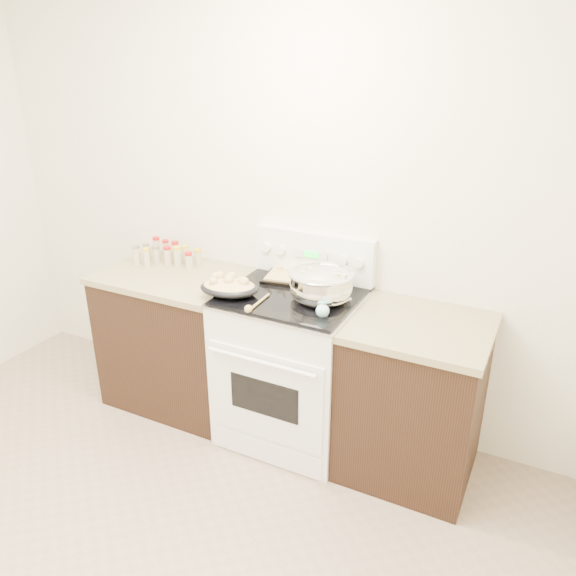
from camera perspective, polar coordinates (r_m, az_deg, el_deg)
The scene contains 10 objects.
room_shell at distance 2.07m, azimuth -26.74°, elevation 6.25°, with size 4.10×3.60×2.75m.
counter_left at distance 3.78m, azimuth -10.93°, elevation -4.96°, with size 0.93×0.67×0.92m.
counter_right at distance 3.19m, azimuth 12.52°, elevation -10.88°, with size 0.73×0.67×0.92m.
kitchen_range at distance 3.37m, azimuth 0.42°, elevation -7.66°, with size 0.78×0.73×1.22m.
mixing_bowl at distance 3.07m, azimuth 3.38°, elevation 0.23°, with size 0.45×0.45×0.21m.
roasting_pan at distance 3.15m, azimuth -6.01°, elevation 0.14°, with size 0.38×0.30×0.12m.
baking_sheet at distance 3.35m, azimuth 1.13°, elevation 1.15°, with size 0.44×0.34×0.06m.
wooden_spoon at distance 2.99m, azimuth -3.65°, elevation -1.90°, with size 0.04×0.25×0.04m.
blue_ladle at distance 2.92m, azimuth 3.75°, elevation -2.18°, with size 0.12×0.25×0.09m.
spice_jars at distance 3.76m, azimuth -12.29°, elevation 3.42°, with size 0.40×0.24×0.13m.
Camera 1 is at (1.63, -1.18, 2.22)m, focal length 35.00 mm.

